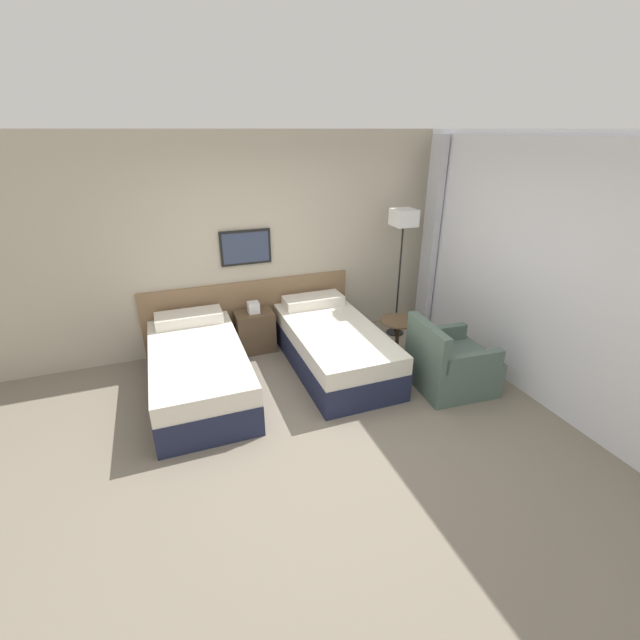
# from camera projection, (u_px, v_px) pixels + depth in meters

# --- Properties ---
(ground_plane) EXTENTS (16.00, 16.00, 0.00)m
(ground_plane) POSITION_uv_depth(u_px,v_px,m) (327.00, 427.00, 4.24)
(ground_plane) COLOR slate
(wall_headboard) EXTENTS (10.00, 0.10, 2.70)m
(wall_headboard) POSITION_uv_depth(u_px,v_px,m) (266.00, 247.00, 5.51)
(wall_headboard) COLOR #B7AD99
(wall_headboard) RESTS_ON ground_plane
(wall_window) EXTENTS (0.21, 4.59, 2.70)m
(wall_window) POSITION_uv_depth(u_px,v_px,m) (543.00, 275.00, 4.36)
(wall_window) COLOR white
(wall_window) RESTS_ON ground_plane
(bed_near_door) EXTENTS (0.98, 1.97, 0.67)m
(bed_near_door) POSITION_uv_depth(u_px,v_px,m) (199.00, 370.00, 4.70)
(bed_near_door) COLOR #1E233D
(bed_near_door) RESTS_ON ground_plane
(bed_near_window) EXTENTS (0.98, 1.97, 0.67)m
(bed_near_window) POSITION_uv_depth(u_px,v_px,m) (333.00, 346.00, 5.22)
(bed_near_window) COLOR #1E233D
(bed_near_window) RESTS_ON ground_plane
(nightstand) EXTENTS (0.49, 0.34, 0.68)m
(nightstand) POSITION_uv_depth(u_px,v_px,m) (255.00, 331.00, 5.60)
(nightstand) COLOR brown
(nightstand) RESTS_ON ground_plane
(floor_lamp) EXTENTS (0.29, 0.29, 1.76)m
(floor_lamp) POSITION_uv_depth(u_px,v_px,m) (403.00, 227.00, 5.56)
(floor_lamp) COLOR black
(floor_lamp) RESTS_ON ground_plane
(side_table) EXTENTS (0.45, 0.45, 0.59)m
(side_table) POSITION_uv_depth(u_px,v_px,m) (398.00, 333.00, 5.23)
(side_table) COLOR brown
(side_table) RESTS_ON ground_plane
(armchair) EXTENTS (0.86, 0.82, 0.82)m
(armchair) POSITION_uv_depth(u_px,v_px,m) (450.00, 366.00, 4.80)
(armchair) COLOR #4C6056
(armchair) RESTS_ON ground_plane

